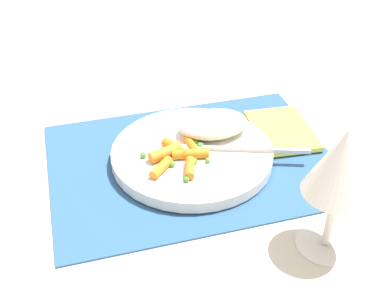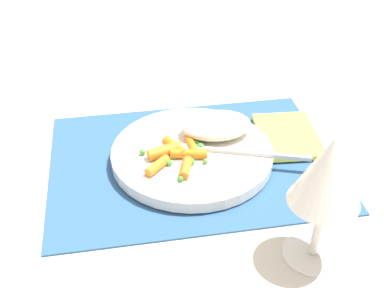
% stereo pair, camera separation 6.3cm
% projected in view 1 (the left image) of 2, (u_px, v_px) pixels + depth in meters
% --- Properties ---
extents(ground_plane, '(2.40, 2.40, 0.00)m').
position_uv_depth(ground_plane, '(192.00, 162.00, 0.76)').
color(ground_plane, beige).
extents(placemat, '(0.42, 0.31, 0.01)m').
position_uv_depth(placemat, '(192.00, 160.00, 0.75)').
color(placemat, '#2D5684').
rests_on(placemat, ground_plane).
extents(plate, '(0.24, 0.24, 0.02)m').
position_uv_depth(plate, '(192.00, 154.00, 0.75)').
color(plate, silver).
rests_on(plate, placemat).
extents(rice_mound, '(0.11, 0.07, 0.03)m').
position_uv_depth(rice_mound, '(213.00, 124.00, 0.77)').
color(rice_mound, beige).
rests_on(rice_mound, plate).
extents(carrot_portion, '(0.09, 0.10, 0.02)m').
position_uv_depth(carrot_portion, '(178.00, 155.00, 0.72)').
color(carrot_portion, orange).
rests_on(carrot_portion, plate).
extents(pea_scatter, '(0.10, 0.09, 0.01)m').
position_uv_depth(pea_scatter, '(185.00, 155.00, 0.72)').
color(pea_scatter, '#55A342').
rests_on(pea_scatter, plate).
extents(fork, '(0.20, 0.08, 0.01)m').
position_uv_depth(fork, '(226.00, 149.00, 0.74)').
color(fork, silver).
rests_on(fork, plate).
extents(wine_glass, '(0.08, 0.08, 0.17)m').
position_uv_depth(wine_glass, '(342.00, 166.00, 0.55)').
color(wine_glass, silver).
rests_on(wine_glass, ground_plane).
extents(napkin, '(0.10, 0.13, 0.01)m').
position_uv_depth(napkin, '(282.00, 130.00, 0.81)').
color(napkin, '#EAE54C').
rests_on(napkin, placemat).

